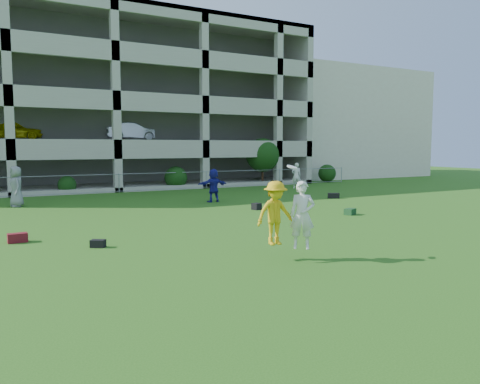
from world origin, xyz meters
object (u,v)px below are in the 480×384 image
bystander_d (213,185)px  bystander_e (296,176)px  bystander_c (16,187)px  crate_d (257,206)px  frisbee_contest (284,214)px  stucco_building (321,126)px  parking_garage (89,106)px

bystander_d → bystander_e: bystander_e is taller
bystander_e → bystander_d: bearing=54.6°
bystander_c → crate_d: bearing=47.9°
crate_d → frisbee_contest: size_ratio=0.17×
stucco_building → bystander_e: bearing=-134.1°
bystander_e → stucco_building: bearing=-107.5°
stucco_building → crate_d: (-19.55, -20.04, -4.85)m
bystander_c → bystander_d: bearing=65.2°
frisbee_contest → bystander_d: bearing=72.5°
crate_d → bystander_e: bearing=45.5°
bystander_c → parking_garage: parking_garage is taller
stucco_building → bystander_c: (-29.05, -13.63, -4.03)m
frisbee_contest → parking_garage: 28.65m
parking_garage → bystander_e: bearing=-45.3°
bystander_e → frisbee_contest: bearing=80.3°
stucco_building → bystander_e: (-11.54, -11.89, -4.12)m
frisbee_contest → bystander_e: bearing=53.6°
frisbee_contest → crate_d: bearing=63.4°
crate_d → bystander_d: bearing=96.4°
stucco_building → parking_garage: parking_garage is taller
bystander_d → frisbee_contest: frisbee_contest is taller
bystander_c → crate_d: (9.51, -6.40, -0.82)m
bystander_d → parking_garage: parking_garage is taller
bystander_c → bystander_e: 17.60m
bystander_d → parking_garage: size_ratio=0.06×
bystander_c → bystander_d: 9.49m
bystander_d → frisbee_contest: (-3.84, -12.17, 0.32)m
stucco_building → bystander_d: (-19.96, -16.36, -4.14)m
stucco_building → parking_garage: (-23.01, -0.30, 1.01)m
stucco_building → parking_garage: 23.03m
bystander_c → bystander_e: (17.51, 1.74, -0.09)m
crate_d → stucco_building: bearing=45.7°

